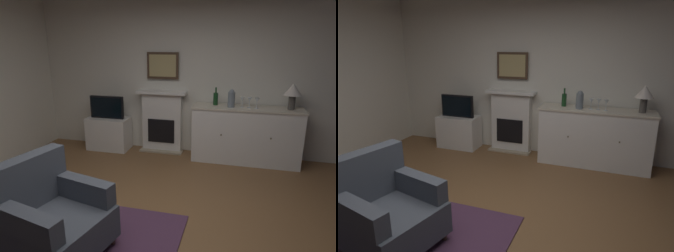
{
  "view_description": "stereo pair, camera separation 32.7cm",
  "coord_description": "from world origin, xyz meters",
  "views": [
    {
      "loc": [
        0.79,
        -2.39,
        1.91
      ],
      "look_at": [
        0.02,
        0.65,
        1.0
      ],
      "focal_mm": 31.07,
      "sensor_mm": 36.0,
      "label": 1
    },
    {
      "loc": [
        1.1,
        -2.3,
        1.91
      ],
      "look_at": [
        0.02,
        0.65,
        1.0
      ],
      "focal_mm": 31.07,
      "sensor_mm": 36.0,
      "label": 2
    }
  ],
  "objects": [
    {
      "name": "ground_plane",
      "position": [
        0.0,
        0.0,
        -0.05
      ],
      "size": [
        5.72,
        5.19,
        0.1
      ],
      "primitive_type": "cube",
      "color": "brown",
      "rests_on": "ground"
    },
    {
      "name": "wall_rear",
      "position": [
        0.0,
        2.57,
        1.49
      ],
      "size": [
        5.72,
        0.06,
        2.98
      ],
      "primitive_type": "cube",
      "color": "silver",
      "rests_on": "ground_plane"
    },
    {
      "name": "area_rug",
      "position": [
        -0.72,
        -0.39,
        0.01
      ],
      "size": [
        2.05,
        1.67,
        0.02
      ],
      "primitive_type": "cube",
      "color": "#4C2D47",
      "rests_on": "ground_plane"
    },
    {
      "name": "fireplace_unit",
      "position": [
        -0.55,
        2.44,
        0.55
      ],
      "size": [
        0.87,
        0.3,
        1.1
      ],
      "color": "white",
      "rests_on": "ground_plane"
    },
    {
      "name": "framed_picture",
      "position": [
        -0.55,
        2.48,
        1.52
      ],
      "size": [
        0.55,
        0.04,
        0.45
      ],
      "color": "#473323"
    },
    {
      "name": "sideboard_cabinet",
      "position": [
        0.9,
        2.26,
        0.46
      ],
      "size": [
        1.72,
        0.49,
        0.92
      ],
      "color": "white",
      "rests_on": "ground_plane"
    },
    {
      "name": "table_lamp",
      "position": [
        1.54,
        2.26,
        1.2
      ],
      "size": [
        0.26,
        0.26,
        0.4
      ],
      "color": "#4C4742",
      "rests_on": "sideboard_cabinet"
    },
    {
      "name": "wine_bottle",
      "position": [
        0.39,
        2.31,
        1.03
      ],
      "size": [
        0.08,
        0.08,
        0.29
      ],
      "color": "#193F1E",
      "rests_on": "sideboard_cabinet"
    },
    {
      "name": "wine_glass_left",
      "position": [
        0.82,
        2.24,
        1.04
      ],
      "size": [
        0.07,
        0.07,
        0.16
      ],
      "color": "silver",
      "rests_on": "sideboard_cabinet"
    },
    {
      "name": "wine_glass_center",
      "position": [
        0.93,
        2.23,
        1.04
      ],
      "size": [
        0.07,
        0.07,
        0.16
      ],
      "color": "silver",
      "rests_on": "sideboard_cabinet"
    },
    {
      "name": "wine_glass_right",
      "position": [
        1.04,
        2.21,
        1.04
      ],
      "size": [
        0.07,
        0.07,
        0.16
      ],
      "color": "silver",
      "rests_on": "sideboard_cabinet"
    },
    {
      "name": "vase_decorative",
      "position": [
        0.65,
        2.21,
        1.06
      ],
      "size": [
        0.11,
        0.11,
        0.28
      ],
      "color": "slate",
      "rests_on": "sideboard_cabinet"
    },
    {
      "name": "tv_cabinet",
      "position": [
        -1.52,
        2.28,
        0.29
      ],
      "size": [
        0.75,
        0.42,
        0.59
      ],
      "color": "white",
      "rests_on": "ground_plane"
    },
    {
      "name": "tv_set",
      "position": [
        -1.52,
        2.25,
        0.79
      ],
      "size": [
        0.62,
        0.07,
        0.4
      ],
      "color": "black",
      "rests_on": "tv_cabinet"
    },
    {
      "name": "armchair",
      "position": [
        -0.79,
        -0.42,
        0.38
      ],
      "size": [
        0.96,
        0.92,
        0.92
      ],
      "color": "#474C56",
      "rests_on": "ground_plane"
    }
  ]
}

